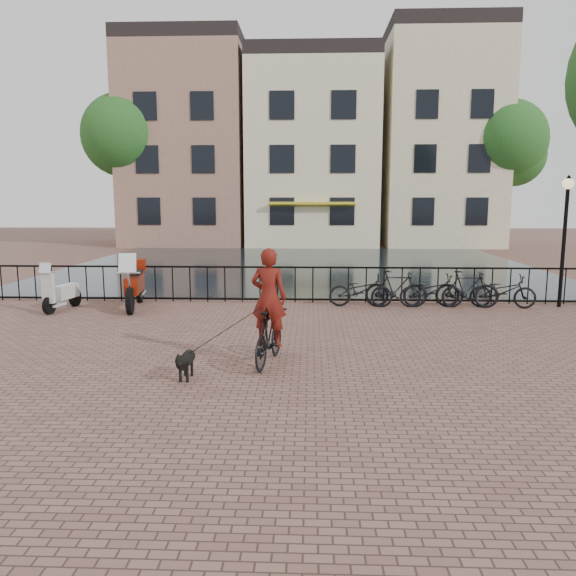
{
  "coord_description": "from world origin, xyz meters",
  "views": [
    {
      "loc": [
        0.43,
        -7.68,
        2.89
      ],
      "look_at": [
        0.0,
        3.0,
        1.2
      ],
      "focal_mm": 35.0,
      "sensor_mm": 36.0,
      "label": 1
    }
  ],
  "objects_px": {
    "dog": "(186,364)",
    "lamp_post": "(566,219)",
    "scooter": "(62,285)",
    "motorcycle": "(134,279)",
    "cyclist": "(269,313)"
  },
  "relations": [
    {
      "from": "dog",
      "to": "lamp_post",
      "type": "bearing_deg",
      "value": 37.38
    },
    {
      "from": "lamp_post",
      "to": "scooter",
      "type": "relative_size",
      "value": 2.29
    },
    {
      "from": "motorcycle",
      "to": "lamp_post",
      "type": "bearing_deg",
      "value": -5.77
    },
    {
      "from": "motorcycle",
      "to": "scooter",
      "type": "relative_size",
      "value": 1.53
    },
    {
      "from": "lamp_post",
      "to": "dog",
      "type": "relative_size",
      "value": 4.59
    },
    {
      "from": "dog",
      "to": "motorcycle",
      "type": "xyz_separation_m",
      "value": [
        -2.69,
        5.93,
        0.55
      ]
    },
    {
      "from": "lamp_post",
      "to": "dog",
      "type": "xyz_separation_m",
      "value": [
        -8.78,
        -6.56,
        -2.13
      ]
    },
    {
      "from": "cyclist",
      "to": "motorcycle",
      "type": "distance_m",
      "value": 6.42
    },
    {
      "from": "lamp_post",
      "to": "motorcycle",
      "type": "distance_m",
      "value": 11.6
    },
    {
      "from": "motorcycle",
      "to": "scooter",
      "type": "distance_m",
      "value": 1.87
    },
    {
      "from": "lamp_post",
      "to": "motorcycle",
      "type": "height_order",
      "value": "lamp_post"
    },
    {
      "from": "scooter",
      "to": "motorcycle",
      "type": "bearing_deg",
      "value": 20.35
    },
    {
      "from": "cyclist",
      "to": "scooter",
      "type": "height_order",
      "value": "cyclist"
    },
    {
      "from": "motorcycle",
      "to": "scooter",
      "type": "height_order",
      "value": "motorcycle"
    },
    {
      "from": "lamp_post",
      "to": "dog",
      "type": "distance_m",
      "value": 11.16
    }
  ]
}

